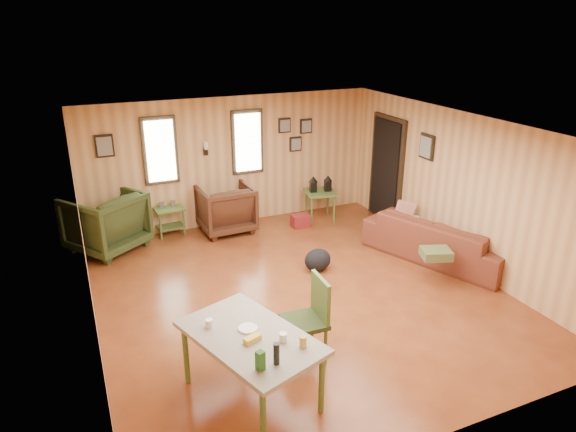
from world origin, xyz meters
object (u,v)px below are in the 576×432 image
sofa (439,232)px  recliner_green (105,219)px  end_table (169,216)px  recliner_brown (225,206)px  dining_table (251,342)px  side_table (320,190)px

sofa → recliner_green: size_ratio=2.16×
end_table → sofa: bearing=-35.7°
sofa → recliner_brown: 3.79m
sofa → end_table: bearing=31.9°
sofa → dining_table: dining_table is taller
sofa → recliner_brown: (-2.84, 2.51, 0.02)m
recliner_brown → dining_table: (-1.08, -4.42, 0.21)m
end_table → recliner_brown: bearing=-14.2°
recliner_brown → end_table: bearing=-16.3°
side_table → dining_table: dining_table is taller
sofa → recliner_brown: recliner_brown is taller
recliner_green → recliner_brown: bearing=144.4°
end_table → side_table: side_table is taller
recliner_brown → side_table: recliner_brown is taller
recliner_green → end_table: (1.10, 0.24, -0.19)m
recliner_brown → end_table: 1.03m
recliner_green → end_table: size_ratio=1.72×
recliner_brown → dining_table: size_ratio=0.57×
recliner_green → side_table: size_ratio=1.24×
recliner_brown → end_table: (-0.99, 0.25, -0.12)m
sofa → recliner_green: bearing=40.6°
sofa → end_table: (-3.83, 2.76, -0.11)m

